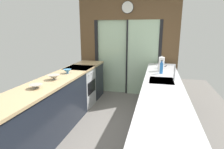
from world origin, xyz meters
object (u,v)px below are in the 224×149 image
Objects in this scene: mixing_bowl_near at (36,86)px; kettle at (161,65)px; oven_range at (80,87)px; soap_bottle at (161,68)px; paper_towel_roll at (161,64)px; mixing_bowl_mid at (54,77)px; mixing_bowl_far at (67,71)px.

kettle is (1.78, 1.92, 0.05)m from mixing_bowl_near.
mixing_bowl_near is (0.02, -1.59, 0.50)m from oven_range.
mixing_bowl_near is 0.75× the size of soap_bottle.
oven_range is at bearing 90.66° from mixing_bowl_near.
oven_range is 3.54× the size of soap_bottle.
mixing_bowl_mid is at bearing -147.07° from paper_towel_roll.
mixing_bowl_near is 0.50m from mixing_bowl_mid.
mixing_bowl_near is at bearing -141.69° from soap_bottle.
soap_bottle is (1.80, -0.18, 0.58)m from oven_range.
oven_range is 5.90× the size of mixing_bowl_far.
paper_towel_roll is at bearing 90.00° from soap_bottle.
soap_bottle is at bearing -90.21° from kettle.
mixing_bowl_mid is 2.00m from soap_bottle.
mixing_bowl_mid reaches higher than oven_range.
mixing_bowl_near is at bearing -90.00° from mixing_bowl_mid.
kettle is at bearing 89.61° from paper_towel_roll.
soap_bottle is at bearing -90.00° from paper_towel_roll.
mixing_bowl_mid is at bearing -141.31° from kettle.
mixing_bowl_near is 0.99m from mixing_bowl_far.
mixing_bowl_mid is at bearing 90.00° from mixing_bowl_near.
mixing_bowl_far is at bearing -166.78° from soap_bottle.
kettle reaches higher than oven_range.
mixing_bowl_near reaches higher than oven_range.
soap_bottle reaches higher than kettle.
soap_bottle is at bearing -5.85° from oven_range.
kettle is at bearing 38.69° from mixing_bowl_mid.
kettle reaches higher than mixing_bowl_near.
oven_range is at bearing -178.10° from paper_towel_roll.
mixing_bowl_near is 2.62m from kettle.
mixing_bowl_near is at bearing -89.34° from oven_range.
mixing_bowl_far is at bearing -159.59° from paper_towel_roll.
mixing_bowl_near is at bearing -132.80° from kettle.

